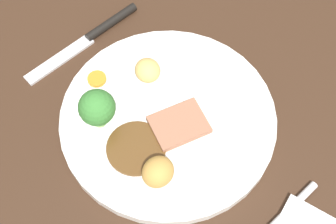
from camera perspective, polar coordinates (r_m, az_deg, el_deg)
dining_table at (r=62.44cm, az=2.61°, el=-1.94°), size 120.00×84.00×3.60cm
dinner_plate at (r=60.19cm, az=0.00°, el=-0.80°), size 26.70×26.70×1.40cm
gravy_pool at (r=57.54cm, az=-3.76°, el=-4.25°), size 7.12×7.12×0.30cm
meat_slice_main at (r=58.60cm, az=1.23°, el=-1.43°), size 6.71×7.73×0.80cm
roast_potato_left at (r=61.78cm, az=-2.09°, el=5.15°), size 4.27×4.09×2.63cm
roast_potato_right at (r=54.67cm, az=-1.19°, el=-7.03°), size 3.98×4.31×3.15cm
carrot_coin_front at (r=62.79cm, az=-8.34°, el=3.86°), size 2.41×2.41×0.46cm
broccoli_floret at (r=56.80cm, az=-8.33°, el=0.45°), size 4.39×4.39×5.73cm
knife at (r=68.56cm, az=-8.82°, el=8.86°), size 1.74×18.51×1.20cm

